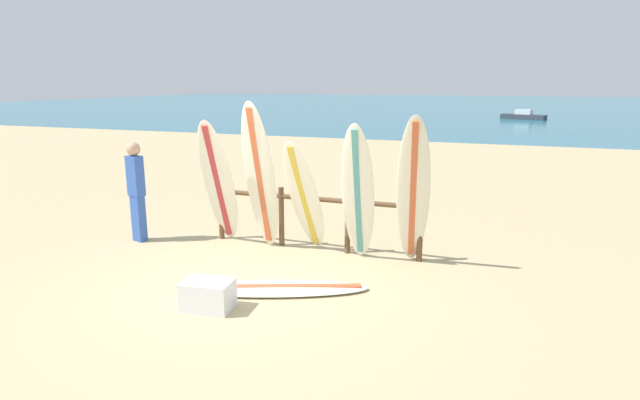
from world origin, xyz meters
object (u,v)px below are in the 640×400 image
Objects in this scene: surfboard_leaning_far_left at (218,183)px; surfboard_leaning_left at (260,177)px; surfboard_leaning_center_right at (413,192)px; small_boat_offshore at (523,116)px; surfboard_leaning_center at (358,194)px; beachgoer_standing at (136,187)px; cooler_box at (208,295)px; surfboard_rack at (314,211)px; surfboard_leaning_center_left at (304,197)px; surfboard_lying_on_sand at (273,288)px.

surfboard_leaning_far_left is 0.79m from surfboard_leaning_left.
surfboard_leaning_center_right is at bearing 1.14° from surfboard_leaning_far_left.
surfboard_leaning_left reaches higher than small_boat_offshore.
beachgoer_standing is at bearing -176.80° from surfboard_leaning_center.
beachgoer_standing reaches higher than cooler_box.
surfboard_rack is 1.90× the size of surfboard_leaning_center_left.
small_boat_offshore reaches higher than surfboard_lying_on_sand.
surfboard_leaning_center_left reaches higher than cooler_box.
surfboard_lying_on_sand is at bearing -58.89° from surfboard_leaning_left.
beachgoer_standing is 2.87× the size of cooler_box.
surfboard_lying_on_sand is at bearing -83.92° from surfboard_leaning_center_left.
surfboard_leaning_far_left is 1.52m from surfboard_leaning_center_left.
surfboard_leaning_center_right is at bearing -93.86° from small_boat_offshore.
surfboard_rack is at bearing 170.91° from surfboard_leaning_center_right.
surfboard_leaning_left reaches higher than beachgoer_standing.
surfboard_leaning_far_left is 0.67× the size of small_boat_offshore.
beachgoer_standing is at bearing -169.26° from surfboard_leaning_far_left.
surfboard_leaning_left is at bearing -97.98° from small_boat_offshore.
surfboard_rack is at bearing 155.54° from surfboard_leaning_center.
cooler_box is (2.61, -2.00, -0.77)m from beachgoer_standing.
surfboard_leaning_left is at bearing -174.62° from surfboard_leaning_center_left.
surfboard_leaning_far_left reaches higher than cooler_box.
surfboard_leaning_center_right is 3.82× the size of cooler_box.
surfboard_leaning_center reaches higher than cooler_box.
cooler_box is (-0.35, -2.32, -0.76)m from surfboard_leaning_center_left.
surfboard_leaning_center is 33.50m from small_boat_offshore.
cooler_box is at bearing -37.52° from beachgoer_standing.
surfboard_leaning_center is 3.86m from beachgoer_standing.
surfboard_leaning_center_right reaches higher than surfboard_leaning_far_left.
surfboard_lying_on_sand is (-0.74, -1.44, -1.04)m from surfboard_leaning_center.
beachgoer_standing is (-3.12, 1.23, 0.91)m from surfboard_lying_on_sand.
surfboard_rack is 5.96× the size of cooler_box.
surfboard_leaning_far_left reaches higher than surfboard_leaning_center_left.
beachgoer_standing is at bearing 158.53° from surfboard_lying_on_sand.
surfboard_leaning_center is 0.94× the size of surfboard_leaning_center_right.
surfboard_leaning_center_right is at bearing 4.15° from beachgoer_standing.
beachgoer_standing is 0.54× the size of small_boat_offshore.
beachgoer_standing is at bearing -101.61° from small_boat_offshore.
surfboard_rack reaches higher than small_boat_offshore.
small_boat_offshore is at bearing 76.86° from cooler_box.
surfboard_lying_on_sand is 35.00m from small_boat_offshore.
surfboard_rack is at bearing 11.30° from beachgoer_standing.
surfboard_leaning_far_left reaches higher than surfboard_lying_on_sand.
cooler_box is (-0.40, -2.60, -0.47)m from surfboard_rack.
surfboard_leaning_center_left is at bearing 1.82° from surfboard_leaning_far_left.
surfboard_leaning_center_right is 1.33× the size of beachgoer_standing.
surfboard_leaning_far_left is 1.48m from beachgoer_standing.
surfboard_leaning_center_left is at bearing -96.77° from small_boat_offshore.
surfboard_leaning_center_left is 1.80m from surfboard_lying_on_sand.
surfboard_leaning_left reaches higher than surfboard_leaning_center.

